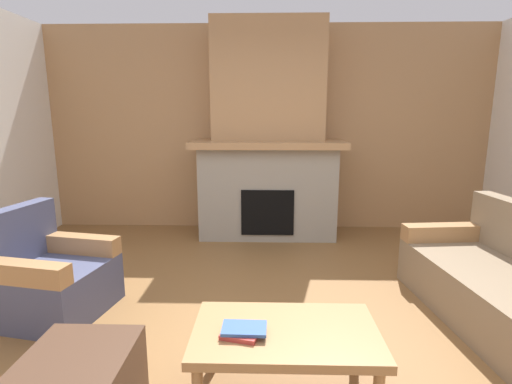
{
  "coord_description": "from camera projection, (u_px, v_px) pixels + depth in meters",
  "views": [
    {
      "loc": [
        -0.02,
        -2.35,
        1.57
      ],
      "look_at": [
        -0.11,
        0.95,
        0.9
      ],
      "focal_mm": 27.31,
      "sensor_mm": 36.0,
      "label": 1
    }
  ],
  "objects": [
    {
      "name": "ground",
      "position": [
        268.0,
        351.0,
        2.62
      ],
      "size": [
        9.0,
        9.0,
        0.0
      ],
      "primitive_type": "plane",
      "color": "brown"
    },
    {
      "name": "fireplace",
      "position": [
        268.0,
        145.0,
        4.96
      ],
      "size": [
        1.9,
        0.82,
        2.7
      ],
      "color": "gray",
      "rests_on": "ground"
    },
    {
      "name": "book_stack_near_edge",
      "position": [
        242.0,
        331.0,
        2.04
      ],
      "size": [
        0.25,
        0.2,
        0.04
      ],
      "color": "#B23833",
      "rests_on": "coffee_table"
    },
    {
      "name": "coffee_table",
      "position": [
        285.0,
        338.0,
        2.1
      ],
      "size": [
        1.0,
        0.6,
        0.43
      ],
      "color": "#A87A4C",
      "rests_on": "ground"
    },
    {
      "name": "armchair",
      "position": [
        48.0,
        278.0,
        3.07
      ],
      "size": [
        0.89,
        0.89,
        0.85
      ],
      "color": "#474C6B",
      "rests_on": "ground"
    },
    {
      "name": "wall_back_wood_panel",
      "position": [
        268.0,
        129.0,
        5.29
      ],
      "size": [
        6.0,
        0.12,
        2.7
      ],
      "primitive_type": "cube",
      "color": "tan",
      "rests_on": "ground"
    }
  ]
}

